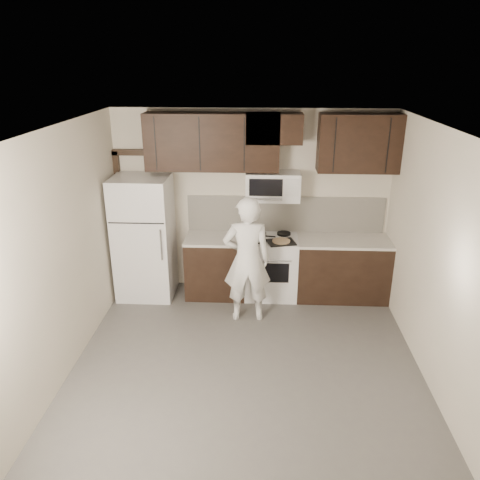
# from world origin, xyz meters

# --- Properties ---
(floor) EXTENTS (4.50, 4.50, 0.00)m
(floor) POSITION_xyz_m (0.00, 0.00, 0.00)
(floor) COLOR #565451
(floor) RESTS_ON ground
(back_wall) EXTENTS (4.00, 0.00, 4.00)m
(back_wall) POSITION_xyz_m (0.00, 2.25, 1.35)
(back_wall) COLOR beige
(back_wall) RESTS_ON ground
(ceiling) EXTENTS (4.50, 4.50, 0.00)m
(ceiling) POSITION_xyz_m (0.00, 0.00, 2.70)
(ceiling) COLOR white
(ceiling) RESTS_ON back_wall
(counter_run) EXTENTS (2.95, 0.64, 0.91)m
(counter_run) POSITION_xyz_m (0.60, 1.94, 0.46)
(counter_run) COLOR black
(counter_run) RESTS_ON floor
(stove) EXTENTS (0.76, 0.66, 0.94)m
(stove) POSITION_xyz_m (0.30, 1.94, 0.46)
(stove) COLOR silver
(stove) RESTS_ON floor
(backsplash) EXTENTS (2.90, 0.02, 0.54)m
(backsplash) POSITION_xyz_m (0.50, 2.24, 1.18)
(backsplash) COLOR silver
(backsplash) RESTS_ON counter_run
(upper_cabinets) EXTENTS (3.48, 0.35, 0.78)m
(upper_cabinets) POSITION_xyz_m (0.21, 2.08, 2.28)
(upper_cabinets) COLOR black
(upper_cabinets) RESTS_ON back_wall
(microwave) EXTENTS (0.76, 0.42, 0.40)m
(microwave) POSITION_xyz_m (0.30, 2.06, 1.65)
(microwave) COLOR silver
(microwave) RESTS_ON upper_cabinets
(refrigerator) EXTENTS (0.80, 0.76, 1.80)m
(refrigerator) POSITION_xyz_m (-1.55, 1.89, 0.90)
(refrigerator) COLOR silver
(refrigerator) RESTS_ON floor
(door_trim) EXTENTS (0.50, 0.08, 2.12)m
(door_trim) POSITION_xyz_m (-1.92, 2.21, 1.25)
(door_trim) COLOR black
(door_trim) RESTS_ON floor
(saucepan) EXTENTS (0.32, 0.19, 0.18)m
(saucepan) POSITION_xyz_m (0.12, 1.79, 0.98)
(saucepan) COLOR silver
(saucepan) RESTS_ON stove
(baking_tray) EXTENTS (0.43, 0.36, 0.02)m
(baking_tray) POSITION_xyz_m (0.43, 1.76, 0.92)
(baking_tray) COLOR black
(baking_tray) RESTS_ON counter_run
(pizza) EXTENTS (0.31, 0.31, 0.02)m
(pizza) POSITION_xyz_m (0.43, 1.76, 0.94)
(pizza) COLOR tan
(pizza) RESTS_ON baking_tray
(person) EXTENTS (0.66, 0.47, 1.73)m
(person) POSITION_xyz_m (-0.03, 1.25, 0.86)
(person) COLOR white
(person) RESTS_ON floor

